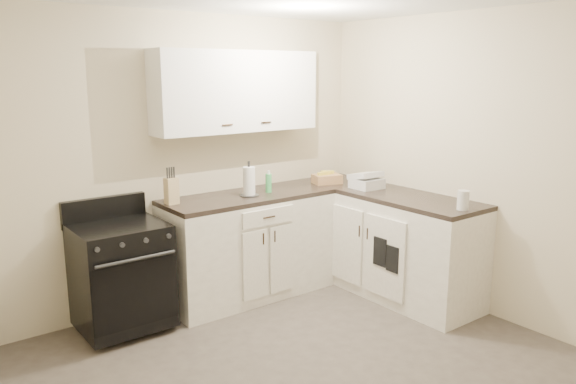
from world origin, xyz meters
TOP-DOWN VIEW (x-y plane):
  - floor at (0.00, 0.00)m, footprint 3.60×3.60m
  - wall_back at (0.00, 1.80)m, footprint 3.60×0.00m
  - wall_right at (1.80, 0.00)m, footprint 0.00×3.60m
  - wall_left at (-1.80, 0.00)m, footprint 0.00×3.60m
  - base_cabinets_back at (0.43, 1.50)m, footprint 1.55×0.60m
  - base_cabinets_right at (1.50, 0.85)m, footprint 0.60×1.90m
  - countertop_back at (0.43, 1.50)m, footprint 1.55×0.60m
  - countertop_right at (1.50, 0.85)m, footprint 0.60×1.90m
  - upper_cabinets at (0.43, 1.65)m, footprint 1.55×0.30m
  - stove at (-0.77, 1.48)m, footprint 0.67×0.57m
  - knife_block at (-0.27, 1.58)m, footprint 0.10×0.09m
  - paper_towel at (0.41, 1.45)m, footprint 0.13×0.13m
  - soap_bottle at (0.63, 1.47)m, footprint 0.07×0.07m
  - wicker_basket at (1.32, 1.46)m, footprint 0.30×0.25m
  - countertop_grill at (1.46, 1.06)m, footprint 0.26×0.25m
  - glass_jar at (1.46, 0.00)m, footprint 0.12×0.12m
  - oven_mitt_near at (1.18, 0.45)m, footprint 0.02×0.13m
  - oven_mitt_far at (1.18, 0.59)m, footprint 0.02×0.14m

SIDE VIEW (x-z plane):
  - floor at x=0.00m, z-range 0.00..0.00m
  - base_cabinets_back at x=0.43m, z-range 0.00..0.90m
  - base_cabinets_right at x=1.50m, z-range 0.00..0.90m
  - stove at x=-0.77m, z-range 0.05..0.87m
  - oven_mitt_near at x=1.18m, z-range 0.35..0.58m
  - oven_mitt_far at x=1.18m, z-range 0.37..0.62m
  - countertop_back at x=0.43m, z-range 0.90..0.94m
  - countertop_right at x=1.50m, z-range 0.90..0.94m
  - wicker_basket at x=1.32m, z-range 0.94..1.03m
  - countertop_grill at x=1.46m, z-range 0.94..1.03m
  - glass_jar at x=1.46m, z-range 0.94..1.09m
  - soap_bottle at x=0.63m, z-range 0.94..1.11m
  - knife_block at x=-0.27m, z-range 0.94..1.16m
  - paper_towel at x=0.41m, z-range 0.94..1.20m
  - wall_back at x=0.00m, z-range -0.55..3.05m
  - wall_right at x=1.80m, z-range -0.55..3.05m
  - wall_left at x=-1.80m, z-range -0.55..3.05m
  - upper_cabinets at x=0.43m, z-range 1.49..2.19m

